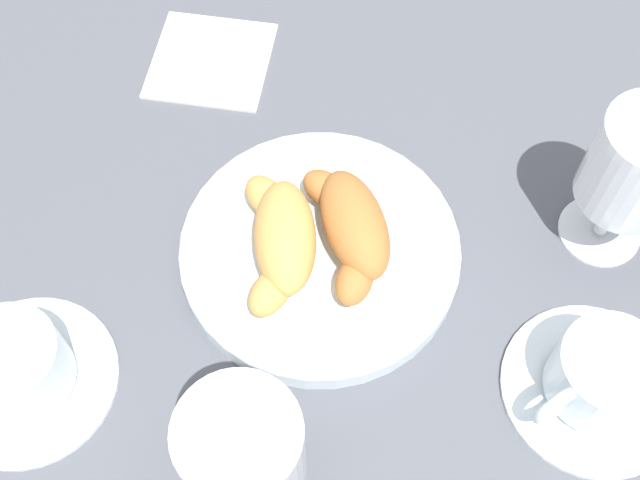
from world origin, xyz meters
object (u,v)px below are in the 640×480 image
pastry_plate (320,250)px  juice_glass_right (244,454)px  croissant_small (281,238)px  folded_napkin (211,59)px  croissant_large (351,226)px  coffee_cup_near (600,379)px  coffee_cup_far (16,370)px  juice_glass_left (638,167)px

pastry_plate → juice_glass_right: juice_glass_right is taller
juice_glass_right → croissant_small: bearing=-10.9°
folded_napkin → juice_glass_right: bearing=-177.5°
croissant_large → croissant_small: same height
coffee_cup_near → coffee_cup_far: size_ratio=1.00×
croissant_large → juice_glass_left: juice_glass_left is taller
juice_glass_right → folded_napkin: size_ratio=1.27×
pastry_plate → juice_glass_left: juice_glass_left is taller
folded_napkin → pastry_plate: bearing=-159.7°
croissant_large → coffee_cup_far: 0.27m
coffee_cup_far → juice_glass_right: (-0.10, -0.17, 0.07)m
juice_glass_left → pastry_plate: bearing=90.3°
croissant_large → juice_glass_left: size_ratio=0.96×
pastry_plate → croissant_large: croissant_large is taller
pastry_plate → croissant_large: bearing=-84.4°
croissant_large → folded_napkin: bearing=25.9°
pastry_plate → juice_glass_right: 0.21m
croissant_large → juice_glass_right: juice_glass_right is taller
coffee_cup_far → folded_napkin: size_ratio=1.24×
juice_glass_left → juice_glass_right: 0.35m
croissant_small → coffee_cup_near: croissant_small is taller
croissant_large → juice_glass_right: 0.21m
juice_glass_right → coffee_cup_far: bearing=60.2°
pastry_plate → croissant_small: size_ratio=1.66×
coffee_cup_far → juice_glass_right: juice_glass_right is taller
croissant_small → folded_napkin: 0.23m
croissant_large → folded_napkin: size_ratio=1.22×
coffee_cup_far → juice_glass_left: size_ratio=0.97×
croissant_large → folded_napkin: croissant_large is taller
croissant_large → croissant_small: size_ratio=0.98×
croissant_large → juice_glass_right: bearing=153.9°
pastry_plate → coffee_cup_near: bearing=-125.0°
coffee_cup_near → croissant_large: bearing=50.8°
coffee_cup_near → juice_glass_right: size_ratio=0.97×
croissant_large → coffee_cup_near: 0.22m
pastry_plate → juice_glass_right: size_ratio=1.62×
juice_glass_right → folded_napkin: juice_glass_right is taller
coffee_cup_far → folded_napkin: 0.34m
croissant_large → folded_napkin: 0.25m
pastry_plate → juice_glass_left: (0.00, -0.24, 0.08)m
croissant_large → coffee_cup_far: size_ratio=0.99×
pastry_plate → juice_glass_left: size_ratio=1.62×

